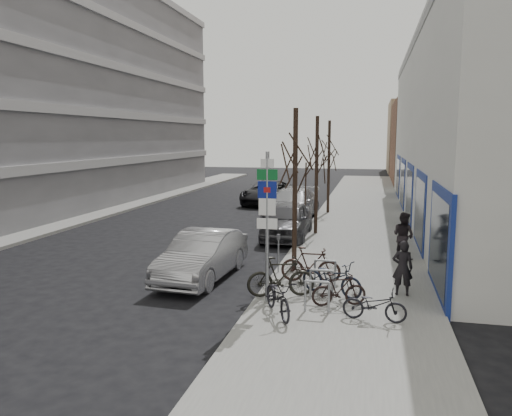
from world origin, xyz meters
The scene contains 25 objects.
ground centered at (0.00, 0.00, 0.00)m, with size 120.00×120.00×0.00m, color black.
sidewalk_east centered at (4.50, 10.00, 0.07)m, with size 5.00×70.00×0.15m, color slate.
sidewalk_west centered at (-11.00, 10.00, 0.07)m, with size 3.00×70.00×0.15m, color slate.
brick_building_far centered at (13.00, 40.00, 4.00)m, with size 12.00×14.00×8.00m, color brown.
tan_building_far centered at (13.50, 55.00, 4.50)m, with size 13.00×12.00×9.00m, color #937A5B.
highway_sign_pole centered at (2.40, -0.01, 2.46)m, with size 0.55×0.10×4.20m.
bike_rack centered at (3.80, 0.60, 0.66)m, with size 0.66×2.26×0.83m.
tree_near centered at (2.60, 3.50, 4.10)m, with size 1.80×1.80×5.50m.
tree_mid centered at (2.60, 10.00, 4.10)m, with size 1.80×1.80×5.50m.
tree_far centered at (2.60, 16.50, 4.10)m, with size 1.80×1.80×5.50m.
meter_front centered at (2.15, 3.00, 0.92)m, with size 0.10×0.08×1.27m.
meter_mid centered at (2.15, 8.50, 0.92)m, with size 0.10×0.08×1.27m.
meter_back centered at (2.15, 14.00, 0.92)m, with size 0.10×0.08×1.27m.
bike_near_left centered at (2.88, -0.95, 0.70)m, with size 0.54×1.80×1.10m, color black.
bike_near_right centered at (4.31, 0.09, 0.60)m, with size 0.44×1.48×0.90m, color black.
bike_mid_curb centered at (4.05, 0.98, 0.73)m, with size 0.58×1.91×1.16m, color black.
bike_mid_inner centered at (2.69, 0.51, 0.73)m, with size 0.57×1.92×1.17m, color black.
bike_far_curb centered at (5.22, -0.79, 0.62)m, with size 0.47×1.54×0.94m, color black.
bike_far_inner centered at (3.33, 2.08, 0.71)m, with size 0.55×1.85×1.12m, color black.
parked_car_front centered at (-0.20, 2.19, 0.77)m, with size 1.63×4.67×1.54m, color #A8A9AE.
parked_car_mid centered at (1.40, 9.25, 0.82)m, with size 1.94×4.83×1.65m, color #49484D.
parked_car_back centered at (0.76, 14.56, 0.84)m, with size 2.35×5.79×1.68m, color #A2A3A7.
lane_car centered at (-1.85, 20.47, 0.79)m, with size 2.63×5.71×1.59m, color black.
pedestrian_near centered at (5.98, 1.43, 0.93)m, with size 0.57×0.38×1.57m, color black.
pedestrian_far centered at (6.25, 5.77, 1.03)m, with size 0.65×0.44×1.76m, color black.
Camera 1 is at (5.06, -12.74, 4.58)m, focal length 35.00 mm.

